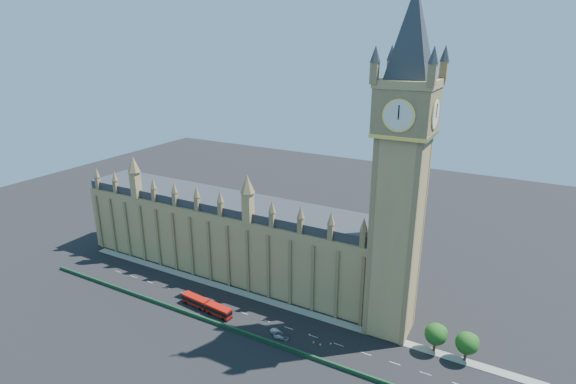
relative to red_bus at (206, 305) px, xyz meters
The scene contains 15 objects.
ground 15.97m from the red_bus, 15.38° to the left, with size 400.00×400.00×0.00m, color black.
palace_westminster 30.47m from the red_bus, 110.30° to the left, with size 120.00×20.00×28.00m.
elizabeth_tower 77.23m from the red_bus, 18.85° to the left, with size 20.59×20.59×105.00m.
bridge_parapet 16.08m from the red_bus, 17.38° to the right, with size 160.00×0.60×1.20m, color #1E4C2D.
kerb_north 20.61m from the red_bus, 41.85° to the left, with size 160.00×3.00×0.16m, color gray.
tree_east_near 69.14m from the red_bus, 11.95° to the left, with size 6.00×6.00×8.50m.
tree_east_far 76.97m from the red_bus, 10.72° to the left, with size 6.00×6.00×8.50m.
red_bus is the anchor object (origin of this frame).
car_grey 27.50m from the red_bus, ahead, with size 1.88×4.67×1.59m, color #45474E.
car_silver 25.54m from the red_bus, ahead, with size 1.37×3.94×1.30m, color #B9BBC1.
car_white 27.83m from the red_bus, ahead, with size 1.78×4.37×1.27m, color silver.
cone_a 41.49m from the red_bus, ahead, with size 0.47×0.47×0.69m.
cone_b 36.94m from the red_bus, ahead, with size 0.58×0.58×0.76m.
cone_c 38.97m from the red_bus, ahead, with size 0.58×0.58×0.73m.
cone_d 34.64m from the red_bus, ahead, with size 0.58×0.58×0.74m.
Camera 1 is at (66.08, -99.46, 80.85)m, focal length 28.00 mm.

